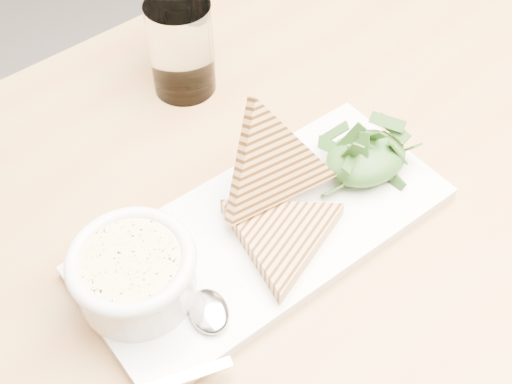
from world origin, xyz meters
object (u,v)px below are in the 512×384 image
soup_bowl (136,277)px  glass_near (181,48)px  platter (266,231)px  glass_far (178,26)px  table_top (268,207)px

soup_bowl → glass_near: glass_near is taller
platter → glass_far: (0.06, 0.30, 0.05)m
soup_bowl → glass_near: size_ratio=0.92×
table_top → glass_far: bearing=83.2°
glass_far → soup_bowl: bearing=-124.9°
glass_far → table_top: bearing=-96.8°
platter → glass_near: size_ratio=3.22×
table_top → glass_near: size_ratio=9.23×
soup_bowl → glass_near: 0.31m
glass_near → soup_bowl: bearing=-126.7°
soup_bowl → glass_near: bearing=53.3°
glass_near → glass_far: size_ratio=1.04×
table_top → glass_far: 0.26m
glass_near → glass_far: glass_near is taller
soup_bowl → glass_far: (0.20, 0.29, 0.02)m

